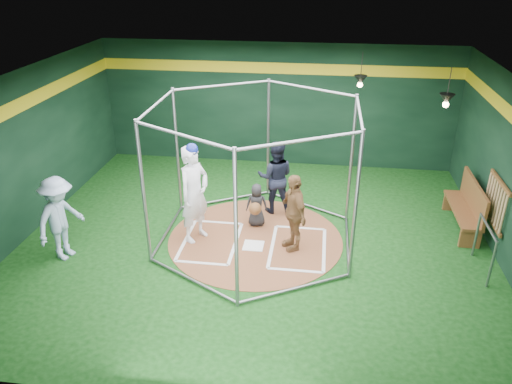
# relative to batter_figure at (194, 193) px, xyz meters

# --- Properties ---
(room_shell) EXTENTS (10.10, 9.10, 3.53)m
(room_shell) POSITION_rel_batter_figure_xyz_m (1.28, 0.14, 0.66)
(room_shell) COLOR #0B330C
(room_shell) RESTS_ON ground
(clay_disc) EXTENTS (3.80, 3.80, 0.01)m
(clay_disc) POSITION_rel_batter_figure_xyz_m (1.28, 0.13, -1.09)
(clay_disc) COLOR brown
(clay_disc) RESTS_ON ground
(home_plate) EXTENTS (0.43, 0.43, 0.01)m
(home_plate) POSITION_rel_batter_figure_xyz_m (1.28, -0.17, -1.08)
(home_plate) COLOR white
(home_plate) RESTS_ON clay_disc
(batter_box_left) EXTENTS (1.17, 1.77, 0.01)m
(batter_box_left) POSITION_rel_batter_figure_xyz_m (0.33, -0.12, -1.08)
(batter_box_left) COLOR white
(batter_box_left) RESTS_ON clay_disc
(batter_box_right) EXTENTS (1.17, 1.77, 0.01)m
(batter_box_right) POSITION_rel_batter_figure_xyz_m (2.23, -0.12, -1.08)
(batter_box_right) COLOR white
(batter_box_right) RESTS_ON clay_disc
(batting_cage) EXTENTS (4.05, 4.67, 3.00)m
(batting_cage) POSITION_rel_batter_figure_xyz_m (1.28, 0.13, 0.40)
(batting_cage) COLOR gray
(batting_cage) RESTS_ON ground
(bat_rack) EXTENTS (0.07, 1.25, 0.98)m
(bat_rack) POSITION_rel_batter_figure_xyz_m (6.21, 0.53, -0.05)
(bat_rack) COLOR brown
(bat_rack) RESTS_ON room_shell
(pendant_lamp_near) EXTENTS (0.34, 0.34, 0.90)m
(pendant_lamp_near) POSITION_rel_batter_figure_xyz_m (3.48, 3.73, 1.64)
(pendant_lamp_near) COLOR black
(pendant_lamp_near) RESTS_ON room_shell
(pendant_lamp_far) EXTENTS (0.34, 0.34, 0.90)m
(pendant_lamp_far) POSITION_rel_batter_figure_xyz_m (5.28, 2.13, 1.64)
(pendant_lamp_far) COLOR black
(pendant_lamp_far) RESTS_ON room_shell
(batter_figure) EXTENTS (0.82, 0.93, 2.20)m
(batter_figure) POSITION_rel_batter_figure_xyz_m (0.00, 0.00, 0.00)
(batter_figure) COLOR white
(batter_figure) RESTS_ON clay_disc
(visitor_leopard) EXTENTS (0.82, 1.06, 1.67)m
(visitor_leopard) POSITION_rel_batter_figure_xyz_m (2.11, -0.09, -0.25)
(visitor_leopard) COLOR #AC7C49
(visitor_leopard) RESTS_ON clay_disc
(catcher_figure) EXTENTS (0.53, 0.58, 1.01)m
(catcher_figure) POSITION_rel_batter_figure_xyz_m (1.22, 0.73, -0.58)
(catcher_figure) COLOR black
(catcher_figure) RESTS_ON clay_disc
(umpire) EXTENTS (0.91, 0.73, 1.77)m
(umpire) POSITION_rel_batter_figure_xyz_m (1.57, 1.51, -0.20)
(umpire) COLOR black
(umpire) RESTS_ON clay_disc
(bystander_blue) EXTENTS (0.96, 1.29, 1.78)m
(bystander_blue) POSITION_rel_batter_figure_xyz_m (-2.49, -1.08, -0.21)
(bystander_blue) COLOR #A4BCD9
(bystander_blue) RESTS_ON ground
(dugout_bench) EXTENTS (0.45, 1.93, 1.13)m
(dugout_bench) POSITION_rel_batter_figure_xyz_m (5.92, 1.29, -0.52)
(dugout_bench) COLOR brown
(dugout_bench) RESTS_ON ground
(steel_railing) EXTENTS (0.05, 1.15, 0.99)m
(steel_railing) POSITION_rel_batter_figure_xyz_m (5.83, -0.43, -0.44)
(steel_railing) COLOR gray
(steel_railing) RESTS_ON ground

